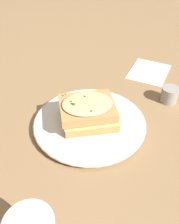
{
  "coord_description": "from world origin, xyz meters",
  "views": [
    {
      "loc": [
        0.38,
        0.3,
        0.43
      ],
      "look_at": [
        0.01,
        0.02,
        0.04
      ],
      "focal_mm": 42.0,
      "sensor_mm": 36.0,
      "label": 1
    }
  ],
  "objects": [
    {
      "name": "ground_plane",
      "position": [
        0.0,
        0.0,
        0.0
      ],
      "size": [
        2.4,
        2.4,
        0.0
      ],
      "primitive_type": "plane",
      "color": "olive"
    },
    {
      "name": "dinner_plate",
      "position": [
        0.01,
        0.02,
        0.01
      ],
      "size": [
        0.27,
        0.27,
        0.02
      ],
      "color": "silver",
      "rests_on": "ground_plane"
    },
    {
      "name": "napkin",
      "position": [
        -0.3,
        0.01,
        0.0
      ],
      "size": [
        0.16,
        0.14,
        0.0
      ],
      "primitive_type": "cube",
      "rotation": [
        0.0,
        0.0,
        0.22
      ],
      "color": "white",
      "rests_on": "ground_plane"
    },
    {
      "name": "condiment_pot",
      "position": [
        -0.2,
        0.12,
        0.02
      ],
      "size": [
        0.04,
        0.04,
        0.04
      ],
      "primitive_type": "cylinder",
      "color": "gray",
      "rests_on": "ground_plane"
    },
    {
      "name": "sandwich",
      "position": [
        0.01,
        0.02,
        0.05
      ],
      "size": [
        0.17,
        0.16,
        0.06
      ],
      "rotation": [
        0.0,
        0.0,
        5.53
      ],
      "color": "#B2844C",
      "rests_on": "dinner_plate"
    }
  ]
}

